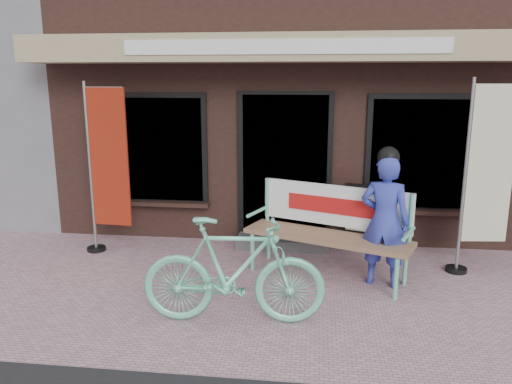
# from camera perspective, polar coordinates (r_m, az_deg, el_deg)

# --- Properties ---
(ground) EXTENTS (70.00, 70.00, 0.00)m
(ground) POSITION_cam_1_polar(r_m,az_deg,el_deg) (5.61, 1.78, -12.22)
(ground) COLOR #B68B97
(ground) RESTS_ON ground
(storefront) EXTENTS (7.00, 6.77, 6.00)m
(storefront) POSITION_cam_1_polar(r_m,az_deg,el_deg) (10.04, 4.62, 16.41)
(storefront) COLOR black
(storefront) RESTS_ON ground
(bench) EXTENTS (2.07, 1.22, 1.10)m
(bench) POSITION_cam_1_polar(r_m,az_deg,el_deg) (6.15, 8.48, -3.63)
(bench) COLOR #6DD5AA
(bench) RESTS_ON ground
(person) EXTENTS (0.65, 0.52, 1.64)m
(person) POSITION_cam_1_polar(r_m,az_deg,el_deg) (5.91, 14.51, -2.95)
(person) COLOR #323DAD
(person) RESTS_ON ground
(bicycle) EXTENTS (1.83, 0.63, 1.08)m
(bicycle) POSITION_cam_1_polar(r_m,az_deg,el_deg) (4.93, -2.58, -9.00)
(bicycle) COLOR #6DD5AA
(bicycle) RESTS_ON ground
(nobori_red) EXTENTS (0.69, 0.27, 2.34)m
(nobori_red) POSITION_cam_1_polar(r_m,az_deg,el_deg) (7.02, -16.73, 2.78)
(nobori_red) COLOR gray
(nobori_red) RESTS_ON ground
(nobori_cream) EXTENTS (0.71, 0.29, 2.39)m
(nobori_cream) POSITION_cam_1_polar(r_m,az_deg,el_deg) (6.60, 24.72, 1.72)
(nobori_cream) COLOR gray
(nobori_cream) RESTS_ON ground
(menu_stand) EXTENTS (0.47, 0.22, 0.94)m
(menu_stand) POSITION_cam_1_polar(r_m,az_deg,el_deg) (7.14, 11.88, -2.77)
(menu_stand) COLOR black
(menu_stand) RESTS_ON ground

